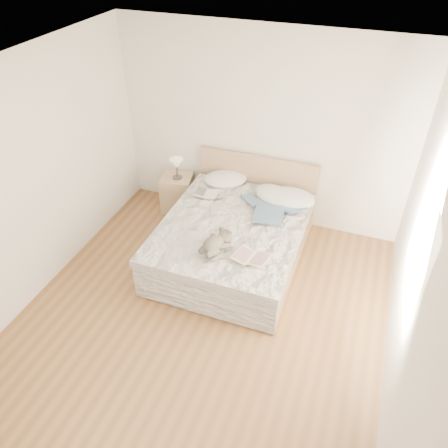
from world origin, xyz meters
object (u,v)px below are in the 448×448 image
at_px(bed, 234,238).
at_px(table_lamp, 177,164).
at_px(photo_book, 206,193).
at_px(nightstand, 177,193).
at_px(teddy_bear, 213,249).
at_px(childrens_book, 252,257).

xyz_separation_m(bed, table_lamp, (-1.14, 0.75, 0.48)).
bearing_deg(photo_book, table_lamp, 144.58).
xyz_separation_m(nightstand, teddy_bear, (1.14, -1.42, 0.37)).
height_order(photo_book, childrens_book, same).
distance_m(nightstand, childrens_book, 2.14).
bearing_deg(childrens_book, nightstand, 150.66).
relative_size(nightstand, table_lamp, 1.81).
height_order(nightstand, teddy_bear, teddy_bear).
relative_size(table_lamp, photo_book, 0.90).
bearing_deg(nightstand, photo_book, -29.64).
xyz_separation_m(photo_book, childrens_book, (0.96, -1.03, 0.00)).
relative_size(bed, childrens_book, 5.33).
relative_size(bed, photo_book, 6.26).
relative_size(bed, table_lamp, 6.95).
bearing_deg(childrens_book, table_lamp, 150.42).
relative_size(nightstand, childrens_book, 1.39).
distance_m(childrens_book, teddy_bear, 0.45).
relative_size(nightstand, photo_book, 1.63).
height_order(bed, childrens_book, bed).
xyz_separation_m(nightstand, table_lamp, (0.03, -0.01, 0.50)).
bearing_deg(table_lamp, childrens_book, -41.42).
xyz_separation_m(photo_book, teddy_bear, (0.52, -1.07, 0.02)).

